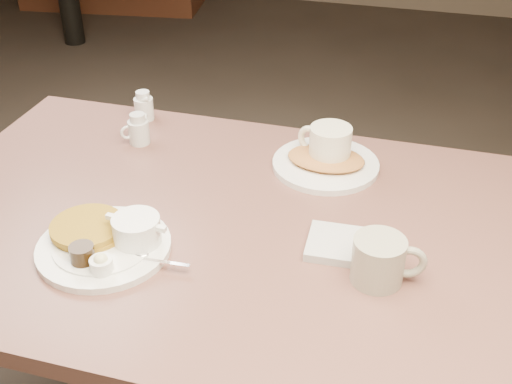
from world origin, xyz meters
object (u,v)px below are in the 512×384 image
(coffee_mug_near, at_px, (380,260))
(creamer_right, at_px, (144,107))
(hash_plate, at_px, (326,162))
(diner_table, at_px, (254,287))
(creamer_left, at_px, (138,130))
(main_plate, at_px, (108,239))
(coffee_mug_far, at_px, (329,146))

(coffee_mug_near, height_order, creamer_right, coffee_mug_near)
(coffee_mug_near, height_order, hash_plate, coffee_mug_near)
(coffee_mug_near, bearing_deg, diner_table, 159.54)
(creamer_right, bearing_deg, hash_plate, -12.86)
(creamer_left, bearing_deg, diner_table, -34.91)
(main_plate, distance_m, hash_plate, 0.56)
(diner_table, distance_m, hash_plate, 0.34)
(coffee_mug_near, distance_m, coffee_mug_far, 0.42)
(main_plate, relative_size, coffee_mug_far, 2.17)
(coffee_mug_near, height_order, creamer_left, coffee_mug_near)
(main_plate, bearing_deg, hash_plate, 50.15)
(main_plate, height_order, creamer_left, creamer_left)
(main_plate, distance_m, coffee_mug_far, 0.57)
(creamer_left, distance_m, creamer_right, 0.13)
(creamer_right, height_order, hash_plate, creamer_right)
(coffee_mug_near, bearing_deg, creamer_left, 150.66)
(coffee_mug_far, bearing_deg, coffee_mug_near, -66.53)
(coffee_mug_far, height_order, creamer_right, coffee_mug_far)
(main_plate, xyz_separation_m, coffee_mug_near, (0.53, 0.05, 0.02))
(diner_table, bearing_deg, creamer_left, 145.09)
(coffee_mug_far, bearing_deg, diner_table, -109.72)
(main_plate, bearing_deg, creamer_left, 106.37)
(main_plate, bearing_deg, coffee_mug_far, 50.96)
(main_plate, bearing_deg, coffee_mug_near, 5.74)
(diner_table, bearing_deg, hash_plate, 69.65)
(diner_table, bearing_deg, main_plate, -148.84)
(diner_table, relative_size, coffee_mug_far, 9.84)
(creamer_left, height_order, creamer_right, same)
(coffee_mug_near, xyz_separation_m, coffee_mug_far, (-0.17, 0.39, 0.00))
(diner_table, relative_size, main_plate, 4.53)
(diner_table, distance_m, creamer_right, 0.61)
(main_plate, relative_size, hash_plate, 1.27)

